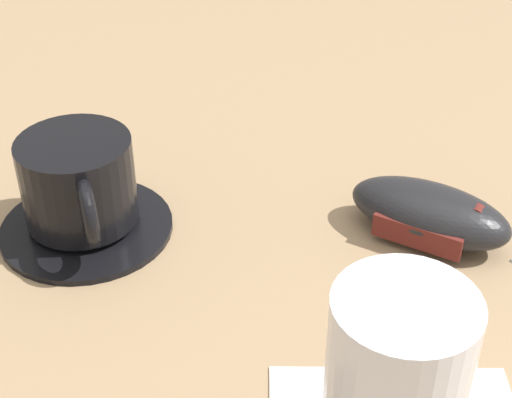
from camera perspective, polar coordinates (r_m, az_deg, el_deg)
The scene contains 5 objects.
ground_plane at distance 0.51m, azimuth -1.05°, elevation -8.75°, with size 3.00×3.00×0.00m, color #9E7F5B.
saucer at distance 0.59m, azimuth -12.22°, elevation -1.86°, with size 0.13×0.13×0.01m, color black.
coffee_cup at distance 0.57m, azimuth -12.78°, elevation 1.21°, with size 0.08×0.10×0.06m.
computer_mouse at distance 0.58m, azimuth 12.51°, elevation -0.98°, with size 0.13×0.09×0.04m.
drinking_glass at distance 0.39m, azimuth 9.99°, elevation -13.90°, with size 0.07×0.07×0.12m, color silver.
Camera 1 is at (0.07, -0.36, 0.35)m, focal length 55.00 mm.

